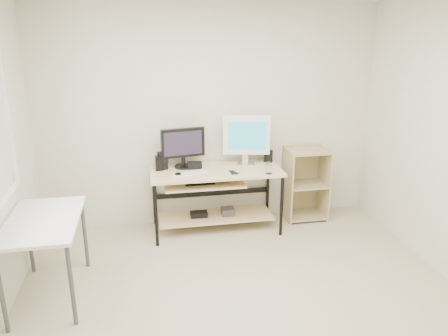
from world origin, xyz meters
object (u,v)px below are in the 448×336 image
Objects in this scene: shelf_unit at (305,183)px; white_imac at (246,136)px; desk at (214,187)px; black_monitor at (183,145)px; side_table at (44,228)px; audio_controller at (159,163)px.

white_imac reaches higher than shelf_unit.
black_monitor is at bearing 154.53° from desk.
white_imac reaches higher than side_table.
side_table is 5.65× the size of audio_controller.
side_table is 3.09m from shelf_unit.
side_table is 1.11× the size of shelf_unit.
black_monitor is (-0.33, 0.16, 0.48)m from desk.
desk is at bearing -17.08° from audio_controller.
white_imac reaches higher than audio_controller.
side_table is 1.56m from audio_controller.
black_monitor reaches higher than side_table.
desk and side_table have the same top height.
shelf_unit is at bearing 7.77° from desk.
black_monitor is at bearing -179.85° from shelf_unit.
side_table is at bearing -140.43° from audio_controller.
audio_controller reaches higher than desk.
desk is 1.67× the size of shelf_unit.
white_imac reaches higher than black_monitor.
audio_controller reaches higher than side_table.
black_monitor is at bearing -170.27° from white_imac.
side_table is at bearing -156.67° from shelf_unit.
shelf_unit reaches higher than side_table.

